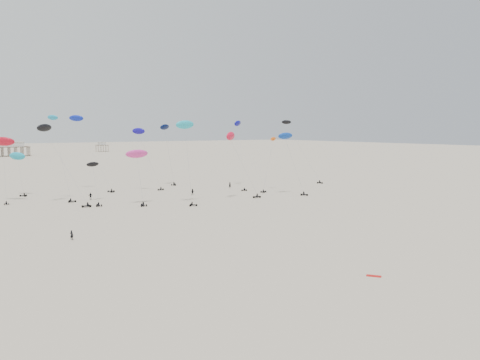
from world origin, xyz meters
TOP-DOWN VIEW (x-y plane):
  - ground_plane at (0.00, 200.00)m, footprint 900.00×900.00m
  - pavilion_main at (-10.00, 350.00)m, footprint 21.00×13.00m
  - pavilion_small at (60.00, 380.00)m, footprint 9.00×7.00m
  - rig_1 at (-23.05, 117.42)m, footprint 4.12×11.38m
  - rig_2 at (24.65, 125.84)m, footprint 8.69×14.38m
  - rig_3 at (49.65, 124.37)m, footprint 6.55×15.62m
  - rig_4 at (-4.90, 103.97)m, footprint 5.20×6.76m
  - rig_5 at (7.22, 141.08)m, footprint 6.05×5.00m
  - rig_6 at (26.08, 102.61)m, footprint 6.41×7.06m
  - rig_7 at (-29.04, 125.35)m, footprint 4.97×8.78m
  - rig_8 at (-18.16, 144.08)m, footprint 9.42×15.62m
  - rig_9 at (-31.14, 120.54)m, footprint 9.85×13.88m
  - rig_10 at (-36.38, 142.58)m, footprint 4.79×7.15m
  - rig_11 at (25.62, 111.65)m, footprint 8.60×5.47m
  - rig_12 at (-4.12, 132.50)m, footprint 8.69×4.85m
  - rig_13 at (9.59, 104.19)m, footprint 10.57×4.70m
  - rig_14 at (-41.11, 131.49)m, footprint 6.36×8.50m
  - rig_15 at (-15.12, 109.32)m, footprint 5.62×5.82m
  - spectator_0 at (-37.71, 81.15)m, footprint 0.81×0.83m
  - spectator_1 at (3.53, 116.93)m, footprint 1.12×1.05m
  - spectator_2 at (-22.54, 123.55)m, footprint 1.33×0.75m
  - spectator_3 at (19.96, 123.72)m, footprint 0.93×0.74m
  - grounded_kite_b at (-11.46, 40.84)m, footprint 1.65×1.86m

SIDE VIEW (x-z plane):
  - ground_plane at x=0.00m, z-range 0.00..0.00m
  - spectator_0 at x=-37.71m, z-range -0.95..0.95m
  - spectator_1 at x=3.53m, z-range -1.00..1.00m
  - spectator_2 at x=-22.54m, z-range -1.10..1.10m
  - spectator_3 at x=19.96m, z-range -1.13..1.13m
  - grounded_kite_b at x=-11.46m, z-range -0.04..0.04m
  - pavilion_small at x=60.00m, z-range -0.51..7.49m
  - pavilion_main at x=-10.00m, z-range -0.68..9.12m
  - rig_1 at x=-23.05m, z-range -0.75..11.67m
  - rig_11 at x=25.62m, z-range -0.56..15.49m
  - rig_10 at x=-36.38m, z-range 3.29..15.36m
  - rig_15 at x=-15.12m, z-range 3.58..17.18m
  - rig_3 at x=49.65m, z-range -0.77..22.74m
  - rig_7 at x=-29.04m, z-range 1.35..23.17m
  - rig_6 at x=26.08m, z-range 3.95..21.38m
  - rig_13 at x=9.59m, z-range 4.19..21.77m
  - rig_9 at x=-31.14m, z-range 2.78..23.94m
  - rig_12 at x=-4.12m, z-range 4.15..22.71m
  - rig_14 at x=-41.11m, z-range 5.78..22.33m
  - rig_5 at x=7.22m, z-range 4.11..24.03m
  - rig_4 at x=-4.90m, z-range 6.00..26.41m
  - rig_2 at x=24.65m, z-range 5.05..27.61m
  - rig_8 at x=-18.16m, z-range 4.88..28.72m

